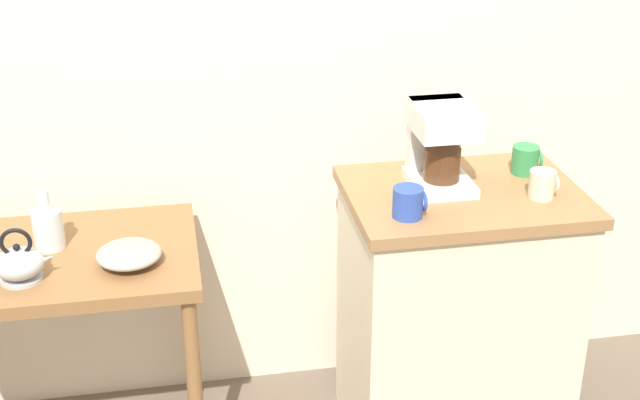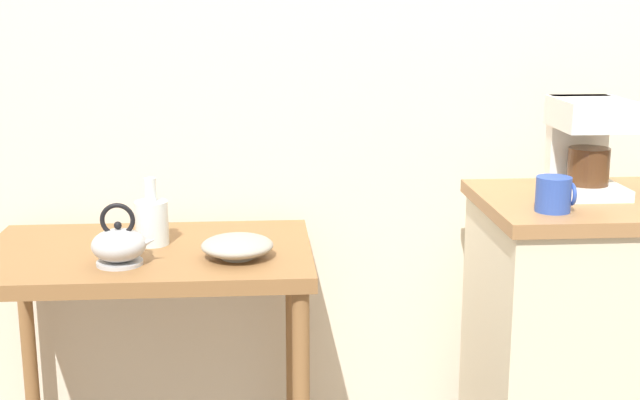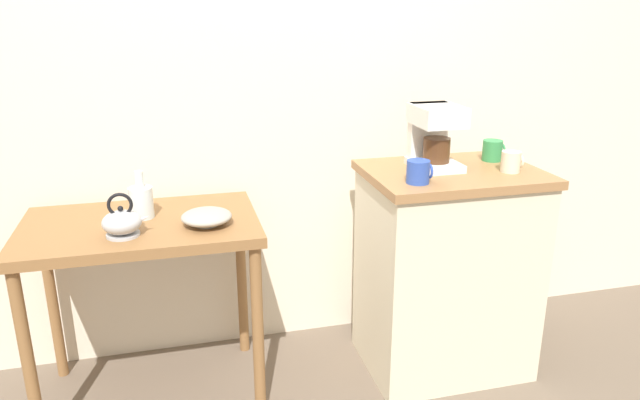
% 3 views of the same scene
% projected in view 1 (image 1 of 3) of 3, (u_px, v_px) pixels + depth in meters
% --- Properties ---
extents(back_wall, '(4.40, 0.10, 2.80)m').
position_uv_depth(back_wall, '(256.00, 2.00, 2.77)').
color(back_wall, beige).
rests_on(back_wall, ground_plane).
extents(wooden_table, '(0.88, 0.57, 0.77)m').
position_uv_depth(wooden_table, '(50.00, 286.00, 2.62)').
color(wooden_table, olive).
rests_on(wooden_table, ground_plane).
extents(kitchen_counter, '(0.71, 0.53, 0.91)m').
position_uv_depth(kitchen_counter, '(455.00, 317.00, 2.85)').
color(kitchen_counter, beige).
rests_on(kitchen_counter, ground_plane).
extents(bowl_stoneware, '(0.19, 0.19, 0.06)m').
position_uv_depth(bowl_stoneware, '(129.00, 254.00, 2.52)').
color(bowl_stoneware, '#9E998C').
rests_on(bowl_stoneware, wooden_table).
extents(teakettle, '(0.17, 0.14, 0.16)m').
position_uv_depth(teakettle, '(20.00, 263.00, 2.43)').
color(teakettle, '#B2B5BA').
rests_on(teakettle, wooden_table).
extents(glass_carafe_vase, '(0.09, 0.09, 0.19)m').
position_uv_depth(glass_carafe_vase, '(48.00, 228.00, 2.60)').
color(glass_carafe_vase, silver).
rests_on(glass_carafe_vase, wooden_table).
extents(coffee_maker, '(0.18, 0.22, 0.26)m').
position_uv_depth(coffee_maker, '(440.00, 141.00, 2.65)').
color(coffee_maker, white).
rests_on(coffee_maker, kitchen_counter).
extents(mug_small_cream, '(0.08, 0.08, 0.08)m').
position_uv_depth(mug_small_cream, '(543.00, 184.00, 2.60)').
color(mug_small_cream, beige).
rests_on(mug_small_cream, kitchen_counter).
extents(mug_tall_green, '(0.09, 0.08, 0.09)m').
position_uv_depth(mug_tall_green, '(526.00, 160.00, 2.77)').
color(mug_tall_green, '#338C4C').
rests_on(mug_tall_green, kitchen_counter).
extents(mug_blue, '(0.09, 0.09, 0.09)m').
position_uv_depth(mug_blue, '(409.00, 202.00, 2.48)').
color(mug_blue, '#2D4CAD').
rests_on(mug_blue, kitchen_counter).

